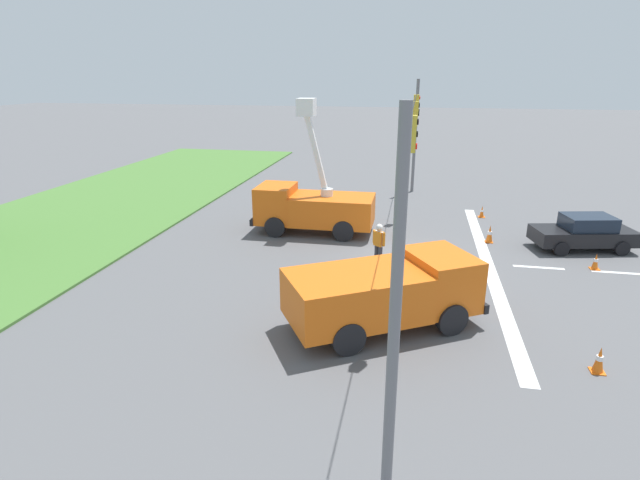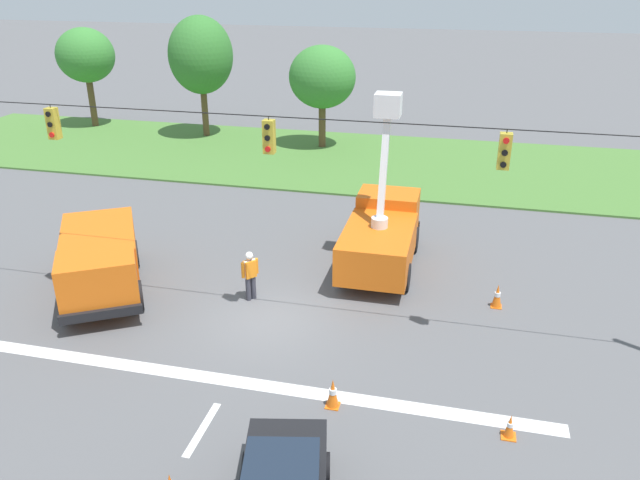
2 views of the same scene
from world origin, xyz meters
name	(u,v)px [view 1 (image 1 of 2)]	position (x,y,z in m)	size (l,w,h in m)	color
ground_plane	(406,259)	(0.00, 0.00, 0.00)	(200.00, 200.00, 0.00)	#565659
grass_verge	(37,233)	(0.00, 18.00, 0.05)	(56.00, 12.00, 0.10)	#477533
lane_markings	(525,266)	(0.00, -4.85, 0.00)	(17.60, 15.25, 0.01)	silver
signal_gantry	(412,155)	(0.02, 0.00, 4.43)	(26.20, 0.33, 7.20)	slate
utility_truck_bucket_lift	(312,205)	(2.95, 4.73, 1.38)	(2.54, 5.86, 6.45)	orange
utility_truck_support_near	(385,291)	(-6.21, 0.50, 1.21)	(5.19, 6.39, 2.17)	orange
sedan_black	(584,232)	(2.76, -7.74, 0.79)	(2.63, 4.57, 1.56)	black
road_worker	(379,242)	(-0.97, 1.12, 1.00)	(0.45, 0.53, 1.77)	#383842
traffic_cone_foreground_left	(490,234)	(2.94, -3.76, 0.41)	(0.36, 0.36, 0.83)	orange
traffic_cone_foreground_right	(482,212)	(7.34, -3.89, 0.31)	(0.36, 0.36, 0.64)	orange
traffic_cone_mid_left	(365,205)	(7.17, 2.51, 0.41)	(0.36, 0.36, 0.83)	orange
traffic_cone_mid_right	(596,262)	(0.23, -7.54, 0.33)	(0.36, 0.36, 0.67)	orange
traffic_cone_near_bucket	(599,360)	(-7.67, -5.25, 0.37)	(0.36, 0.36, 0.75)	orange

